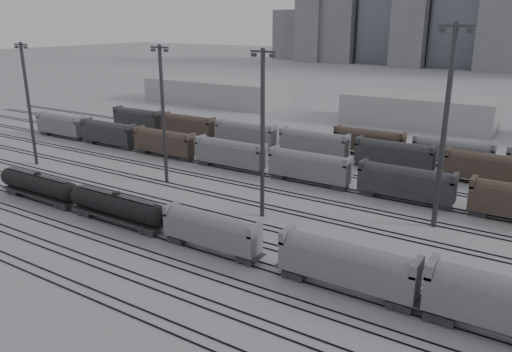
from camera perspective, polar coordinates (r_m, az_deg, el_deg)
The scene contains 15 objects.
ground at distance 68.75m, azimuth -12.37°, elevation -6.71°, with size 900.00×900.00×0.00m, color #A8A8AD.
tracks at distance 80.99m, azimuth -3.69°, elevation -2.52°, with size 220.00×71.50×0.16m.
tank_car_a at distance 86.45m, azimuth -23.58°, elevation -0.93°, with size 18.11×3.02×4.48m.
tank_car_b at distance 72.85m, azimuth -15.60°, elevation -3.34°, with size 18.33×3.05×4.53m.
hopper_car_a at distance 61.99m, azimuth -5.15°, elevation -6.09°, with size 13.48×2.68×4.82m.
hopper_car_b at distance 53.75m, azimuth 10.34°, elevation -9.77°, with size 14.99×2.98×5.36m.
light_mast_a at distance 106.98m, azimuth -24.57°, elevation 7.76°, with size 3.80×0.61×23.75m.
light_mast_b at distance 87.42m, azimuth -10.58°, elevation 7.23°, with size 3.81×0.61×23.82m.
light_mast_c at distance 70.06m, azimuth 0.75°, elevation 5.17°, with size 3.85×0.62×24.09m.
light_mast_d at distance 70.40m, azimuth 20.80°, elevation 5.59°, with size 4.39×0.70×27.47m.
bg_string_near at distance 87.99m, azimuth 6.10°, elevation 0.91°, with size 151.00×3.00×5.60m.
bg_string_mid at distance 98.87m, azimuth 15.49°, elevation 2.21°, with size 151.00×3.00×5.60m.
bg_string_far at distance 103.23m, azimuth 26.13°, elevation 1.67°, with size 66.00×3.00×5.60m.
warehouse_left at distance 175.77m, azimuth -4.64°, elevation 9.59°, with size 50.00×18.00×8.00m, color #A8A8AA.
warehouse_mid at distance 145.09m, azimuth 18.20°, elevation 7.15°, with size 40.00×18.00×8.00m, color #A8A8AA.
Camera 1 is at (45.32, -43.73, 27.57)m, focal length 35.00 mm.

